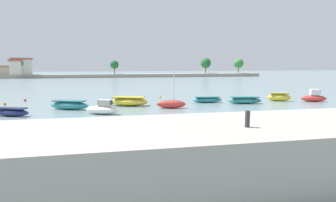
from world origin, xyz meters
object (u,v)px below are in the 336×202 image
Objects in this scene: moored_boat_5 at (207,100)px; moored_boat_7 at (279,97)px; moored_boat_8 at (314,97)px; mooring_buoy_4 at (254,98)px; mooring_buoy_1 at (25,100)px; mooring_buoy_2 at (160,97)px; moored_boat_0 at (12,112)px; moored_boat_1 at (69,105)px; moored_boat_2 at (103,109)px; mooring_buoy_3 at (5,104)px; mooring_bollard at (247,119)px; moored_boat_4 at (171,104)px; moored_boat_6 at (245,100)px; moored_boat_3 at (129,101)px.

moored_boat_7 is at bearing 1.62° from moored_boat_5.
moored_boat_8 is 9.92× the size of mooring_buoy_4.
mooring_buoy_2 is (19.65, -0.00, -0.00)m from mooring_buoy_1.
mooring_buoy_4 reaches higher than mooring_buoy_1.
mooring_buoy_4 is at bearing 160.20° from moored_boat_7.
moored_boat_0 reaches higher than mooring_buoy_2.
mooring_buoy_1 is at bearing -171.13° from moored_boat_8.
mooring_buoy_2 is (12.27, 8.80, -0.34)m from moored_boat_1.
moored_boat_2 reaches higher than mooring_buoy_3.
moored_boat_1 reaches higher than moored_boat_5.
mooring_buoy_1 is at bearing 150.75° from moored_boat_1.
moored_boat_1 is at bearing -50.04° from mooring_buoy_1.
mooring_bollard reaches higher than moored_boat_5.
moored_boat_4 is 14.69× the size of mooring_buoy_3.
mooring_bollard is 0.16× the size of moored_boat_5.
moored_boat_7 is 9.53× the size of mooring_buoy_1.
moored_boat_2 is 1.11× the size of moored_boat_7.
moored_boat_0 reaches higher than mooring_buoy_4.
mooring_buoy_4 is at bearing 43.20° from moored_boat_2.
moored_boat_1 is at bearing -167.96° from moored_boat_5.
mooring_buoy_1 is at bearing 170.12° from moored_boat_5.
moored_boat_1 is 0.91× the size of moored_boat_4.
moored_boat_8 is 10.14× the size of mooring_buoy_1.
moored_boat_8 is 41.29m from mooring_buoy_1.
mooring_buoy_3 is (-20.68, 6.80, -0.36)m from moored_boat_4.
mooring_buoy_1 is (-17.93, 31.52, -2.77)m from mooring_bollard.
moored_boat_8 is (15.20, -2.08, 0.23)m from moored_boat_5.
moored_boat_2 is (9.03, -0.71, 0.14)m from moored_boat_0.
moored_boat_4 is 10.73m from moored_boat_6.
moored_boat_3 is 0.98× the size of moored_boat_4.
moored_boat_6 is (22.43, 0.39, -0.07)m from moored_boat_1.
moored_boat_5 is at bearing 165.87° from moored_boat_6.
moored_boat_7 is (24.66, 5.79, 0.01)m from moored_boat_2.
moored_boat_4 is 1.14× the size of moored_boat_6.
mooring_buoy_4 is (8.17, 1.84, -0.20)m from moored_boat_5.
moored_boat_1 is at bearing -31.24° from mooring_buoy_3.
moored_boat_3 is at bearing 43.32° from moored_boat_0.
moored_boat_4 is 14.38× the size of mooring_buoy_4.
moored_boat_5 is 11.67× the size of mooring_buoy_1.
moored_boat_3 reaches higher than moored_boat_5.
mooring_buoy_3 is 34.84m from mooring_buoy_4.
moored_boat_1 is 13.05× the size of mooring_buoy_4.
moored_boat_5 is at bearing 47.33° from moored_boat_2.
moored_boat_2 reaches higher than moored_boat_1.
moored_boat_6 is (11.87, 23.10, -2.51)m from mooring_bollard.
moored_boat_1 is at bearing -169.46° from moored_boat_6.
moored_boat_7 is at bearing 36.17° from moored_boat_2.
moored_boat_1 is at bearing -153.59° from moored_boat_7.
moored_boat_6 reaches higher than moored_boat_0.
mooring_buoy_3 is (-8.82, 5.35, -0.33)m from moored_boat_1.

